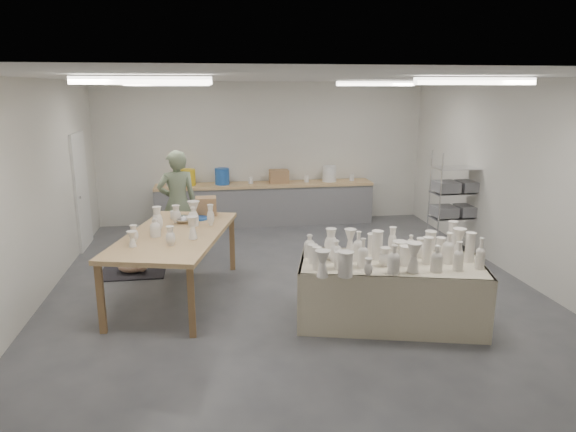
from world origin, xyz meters
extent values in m
plane|color=#424449|center=(0.00, 0.00, 0.00)|extent=(8.00, 8.00, 0.00)
cube|color=white|center=(0.00, 0.00, 2.99)|extent=(7.00, 8.00, 0.02)
cube|color=silver|center=(0.00, 4.00, 1.50)|extent=(7.00, 0.02, 3.00)
cube|color=silver|center=(0.00, -4.00, 1.50)|extent=(7.00, 0.02, 3.00)
cube|color=silver|center=(-3.50, 0.00, 1.50)|extent=(0.02, 8.00, 3.00)
cube|color=silver|center=(3.50, 0.00, 1.50)|extent=(0.02, 8.00, 3.00)
cube|color=white|center=(-3.47, 2.60, 1.05)|extent=(0.05, 0.90, 2.10)
cube|color=white|center=(-1.80, -1.50, 2.94)|extent=(1.40, 0.12, 0.08)
cube|color=white|center=(1.80, -1.50, 2.94)|extent=(1.40, 0.12, 0.08)
cube|color=white|center=(-1.80, 2.00, 2.94)|extent=(1.40, 0.12, 0.08)
cube|color=white|center=(1.80, 2.00, 2.94)|extent=(1.40, 0.12, 0.08)
cube|color=tan|center=(0.00, 3.68, 0.87)|extent=(4.60, 0.60, 0.06)
cube|color=slate|center=(0.00, 3.68, 0.42)|extent=(4.60, 0.55, 0.84)
cylinder|color=yellow|center=(-1.60, 3.68, 1.07)|extent=(0.30, 0.30, 0.34)
cylinder|color=#1F53AD|center=(-0.90, 3.68, 1.07)|extent=(0.30, 0.30, 0.34)
cylinder|color=white|center=(1.40, 3.68, 1.07)|extent=(0.30, 0.30, 0.34)
cube|color=#9C734B|center=(0.30, 3.68, 1.04)|extent=(0.40, 0.30, 0.28)
cylinder|color=white|center=(-2.00, 3.68, 0.97)|extent=(0.10, 0.10, 0.14)
cylinder|color=white|center=(-0.30, 3.68, 0.97)|extent=(0.10, 0.10, 0.14)
cylinder|color=white|center=(0.90, 3.68, 0.97)|extent=(0.10, 0.10, 0.14)
cylinder|color=white|center=(1.90, 3.68, 0.97)|extent=(0.10, 0.10, 0.14)
cylinder|color=silver|center=(2.78, 1.18, 0.90)|extent=(0.02, 0.02, 1.80)
cylinder|color=silver|center=(3.62, 1.18, 0.90)|extent=(0.02, 0.02, 1.80)
cylinder|color=silver|center=(2.78, 1.62, 0.90)|extent=(0.02, 0.02, 1.80)
cylinder|color=silver|center=(3.62, 1.62, 0.90)|extent=(0.02, 0.02, 1.80)
cube|color=silver|center=(3.20, 1.40, 0.15)|extent=(0.88, 0.48, 0.02)
cube|color=silver|center=(3.20, 1.40, 0.60)|extent=(0.88, 0.48, 0.02)
cube|color=silver|center=(3.20, 1.40, 1.05)|extent=(0.88, 0.48, 0.02)
cube|color=silver|center=(3.20, 1.40, 1.50)|extent=(0.88, 0.48, 0.02)
cube|color=slate|center=(2.98, 1.40, 0.72)|extent=(0.38, 0.42, 0.18)
cube|color=slate|center=(3.42, 1.40, 0.72)|extent=(0.38, 0.42, 0.18)
cube|color=slate|center=(2.98, 1.40, 1.17)|extent=(0.38, 0.42, 0.18)
cube|color=slate|center=(3.42, 1.40, 1.17)|extent=(0.38, 0.42, 0.18)
cube|color=olive|center=(1.01, -1.29, 0.34)|extent=(2.15, 1.37, 0.69)
cube|color=beige|center=(1.01, -1.29, 0.77)|extent=(2.44, 1.59, 0.03)
cube|color=beige|center=(1.01, -1.80, 0.39)|extent=(2.18, 0.59, 0.79)
cube|color=beige|center=(1.01, -0.78, 0.39)|extent=(2.18, 0.59, 0.79)
cube|color=tan|center=(-1.67, -0.07, 0.90)|extent=(1.82, 2.71, 0.06)
cube|color=olive|center=(-2.22, -1.24, 0.44)|extent=(0.08, 0.08, 0.87)
cube|color=olive|center=(-1.12, -1.24, 0.44)|extent=(0.08, 0.08, 0.87)
cube|color=olive|center=(-2.22, 1.10, 0.44)|extent=(0.08, 0.08, 0.87)
cube|color=olive|center=(-1.12, 1.10, 0.44)|extent=(0.08, 0.08, 0.87)
ellipsoid|color=silver|center=(-1.57, 0.50, 0.98)|extent=(0.26, 0.26, 0.12)
cylinder|color=#1F53AD|center=(-1.34, 0.65, 0.95)|extent=(0.26, 0.26, 0.03)
cylinder|color=white|center=(-1.72, 0.75, 0.99)|extent=(0.11, 0.11, 0.12)
cube|color=#9C734B|center=(-1.23, 0.92, 1.07)|extent=(0.32, 0.26, 0.28)
cube|color=black|center=(-2.42, 1.00, 0.01)|extent=(1.00, 0.70, 0.02)
ellipsoid|color=white|center=(-2.42, 1.00, 0.12)|extent=(0.50, 0.39, 0.19)
sphere|color=white|center=(-2.27, 0.90, 0.13)|extent=(0.17, 0.17, 0.17)
imported|color=gray|center=(-1.72, 1.87, 0.92)|extent=(0.74, 0.56, 1.85)
cylinder|color=#B21924|center=(-1.72, 2.14, 0.31)|extent=(0.40, 0.40, 0.04)
cylinder|color=silver|center=(-1.58, 2.11, 0.15)|extent=(0.02, 0.02, 0.30)
cylinder|color=silver|center=(-1.78, 2.27, 0.15)|extent=(0.02, 0.02, 0.30)
cylinder|color=silver|center=(-1.82, 2.03, 0.15)|extent=(0.02, 0.02, 0.30)
camera|label=1|loc=(-1.16, -7.00, 2.87)|focal=32.00mm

